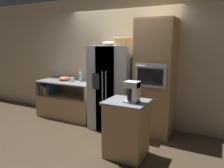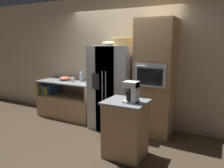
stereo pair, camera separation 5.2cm
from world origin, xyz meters
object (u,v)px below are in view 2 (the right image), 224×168
object	(u,v)px
wall_oven	(155,78)
fruit_bowl	(110,43)
refrigerator	(114,87)
mixing_bowl	(65,78)
coffee_maker	(132,91)
wicker_basket	(123,41)
mug	(72,80)
bottle_tall	(81,76)

from	to	relation	value
wall_oven	fruit_bowl	world-z (taller)	wall_oven
refrigerator	mixing_bowl	distance (m)	1.41
coffee_maker	refrigerator	bearing A→B (deg)	129.52
wicker_basket	mixing_bowl	xyz separation A→B (m)	(-1.60, 0.10, -0.89)
wicker_basket	coffee_maker	world-z (taller)	wicker_basket
refrigerator	wicker_basket	bearing A→B (deg)	6.18
refrigerator	mug	distance (m)	1.13
bottle_tall	fruit_bowl	bearing A→B (deg)	-11.89
bottle_tall	coffee_maker	xyz separation A→B (m)	(1.81, -1.21, 0.08)
wall_oven	coffee_maker	bearing A→B (deg)	-90.55
bottle_tall	coffee_maker	bearing A→B (deg)	-33.73
fruit_bowl	mug	distance (m)	1.32
fruit_bowl	coffee_maker	distance (m)	1.56
mug	mixing_bowl	distance (m)	0.30
wicker_basket	mixing_bowl	world-z (taller)	wicker_basket
wall_oven	mug	distance (m)	1.99
wall_oven	bottle_tall	xyz separation A→B (m)	(-1.82, 0.10, -0.11)
bottle_tall	mug	xyz separation A→B (m)	(-0.16, -0.14, -0.07)
wall_oven	fruit_bowl	bearing A→B (deg)	-175.27
refrigerator	mixing_bowl	bearing A→B (deg)	174.92
fruit_bowl	mixing_bowl	xyz separation A→B (m)	(-1.31, 0.12, -0.84)
wall_oven	bottle_tall	size ratio (longest dim) A/B	8.11
refrigerator	wall_oven	xyz separation A→B (m)	(0.86, 0.08, 0.25)
mug	refrigerator	bearing A→B (deg)	-2.41
fruit_bowl	coffee_maker	world-z (taller)	fruit_bowl
mixing_bowl	wicker_basket	bearing A→B (deg)	-3.72
wicker_basket	refrigerator	bearing A→B (deg)	-173.82
wicker_basket	coffee_maker	xyz separation A→B (m)	(0.65, -1.04, -0.74)
wicker_basket	fruit_bowl	xyz separation A→B (m)	(-0.29, -0.02, -0.04)
coffee_maker	bottle_tall	bearing A→B (deg)	146.27
refrigerator	fruit_bowl	size ratio (longest dim) A/B	5.63
wall_oven	coffee_maker	xyz separation A→B (m)	(-0.01, -1.11, -0.04)
mug	bottle_tall	bearing A→B (deg)	41.57
wicker_basket	fruit_bowl	bearing A→B (deg)	-176.49
fruit_bowl	refrigerator	bearing A→B (deg)	-1.68
refrigerator	coffee_maker	distance (m)	1.34
refrigerator	mixing_bowl	world-z (taller)	refrigerator
bottle_tall	mixing_bowl	xyz separation A→B (m)	(-0.44, -0.06, -0.08)
refrigerator	bottle_tall	world-z (taller)	refrigerator
fruit_bowl	bottle_tall	xyz separation A→B (m)	(-0.87, 0.18, -0.77)
wall_oven	coffee_maker	world-z (taller)	wall_oven
wall_oven	mug	world-z (taller)	wall_oven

